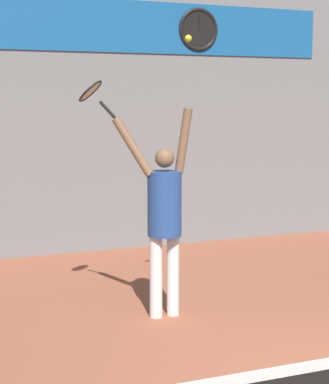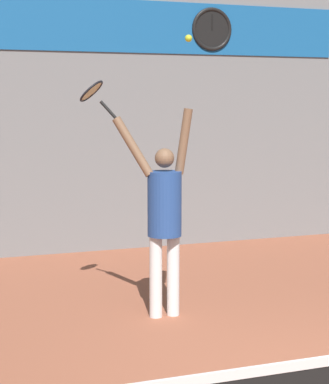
# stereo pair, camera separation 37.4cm
# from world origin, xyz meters

# --- Properties ---
(back_wall) EXTENTS (18.00, 0.10, 5.00)m
(back_wall) POSITION_xyz_m (0.00, 6.00, 2.50)
(back_wall) COLOR slate
(back_wall) RESTS_ON ground_plane
(sponsor_banner) EXTENTS (6.84, 0.02, 0.76)m
(sponsor_banner) POSITION_xyz_m (0.00, 5.94, 3.30)
(sponsor_banner) COLOR #195B9E
(scoreboard_clock) EXTENTS (0.65, 0.06, 0.65)m
(scoreboard_clock) POSITION_xyz_m (1.34, 5.92, 3.30)
(scoreboard_clock) COLOR black
(tennis_player) EXTENTS (0.79, 0.46, 2.14)m
(tennis_player) POSITION_xyz_m (-0.62, 2.62, 1.09)
(tennis_player) COLOR white
(tennis_player) RESTS_ON ground_plane
(tennis_racket) EXTENTS (0.42, 0.38, 0.40)m
(tennis_racket) POSITION_xyz_m (-1.26, 2.98, 2.29)
(tennis_racket) COLOR black
(tennis_ball) EXTENTS (0.07, 0.07, 0.07)m
(tennis_ball) POSITION_xyz_m (-0.38, 2.57, 2.83)
(tennis_ball) COLOR #CCDB2D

